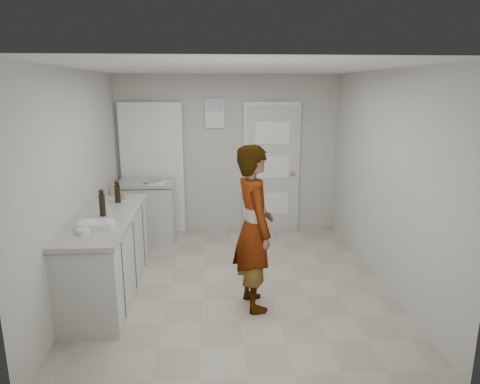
{
  "coord_description": "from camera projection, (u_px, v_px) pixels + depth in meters",
  "views": [
    {
      "loc": [
        -0.27,
        -4.78,
        2.3
      ],
      "look_at": [
        0.09,
        0.4,
        1.02
      ],
      "focal_mm": 32.0,
      "sensor_mm": 36.0,
      "label": 1
    }
  ],
  "objects": [
    {
      "name": "oil_cruet_b",
      "position": [
        102.0,
        203.0,
        4.66
      ],
      "size": [
        0.07,
        0.07,
        0.3
      ],
      "color": "black",
      "rests_on": "main_counter"
    },
    {
      "name": "spice_jar",
      "position": [
        123.0,
        196.0,
        5.4
      ],
      "size": [
        0.05,
        0.05,
        0.08
      ],
      "primitive_type": "cylinder",
      "color": "tan",
      "rests_on": "main_counter"
    },
    {
      "name": "baking_dish",
      "position": [
        96.0,
        225.0,
        4.31
      ],
      "size": [
        0.34,
        0.25,
        0.06
      ],
      "rotation": [
        0.0,
        0.0,
        0.04
      ],
      "color": "silver",
      "rests_on": "main_counter"
    },
    {
      "name": "person",
      "position": [
        254.0,
        228.0,
        4.44
      ],
      "size": [
        0.54,
        0.71,
        1.75
      ],
      "primitive_type": "imported",
      "rotation": [
        0.0,
        0.0,
        1.76
      ],
      "color": "silver",
      "rests_on": "ground"
    },
    {
      "name": "egg_bowl",
      "position": [
        83.0,
        231.0,
        4.12
      ],
      "size": [
        0.13,
        0.13,
        0.05
      ],
      "color": "silver",
      "rests_on": "main_counter"
    },
    {
      "name": "side_counter",
      "position": [
        148.0,
        213.0,
        6.52
      ],
      "size": [
        0.84,
        0.61,
        0.93
      ],
      "color": "silver",
      "rests_on": "ground"
    },
    {
      "name": "room_shell",
      "position": [
        217.0,
        169.0,
        6.84
      ],
      "size": [
        4.0,
        4.0,
        4.0
      ],
      "color": "beige",
      "rests_on": "ground"
    },
    {
      "name": "ground",
      "position": [
        235.0,
        281.0,
        5.2
      ],
      "size": [
        4.0,
        4.0,
        0.0
      ],
      "primitive_type": "plane",
      "color": "#A39889",
      "rests_on": "ground"
    },
    {
      "name": "papers",
      "position": [
        157.0,
        183.0,
        6.29
      ],
      "size": [
        0.28,
        0.33,
        0.01
      ],
      "primitive_type": "cube",
      "rotation": [
        0.0,
        0.0,
        -0.21
      ],
      "color": "white",
      "rests_on": "side_counter"
    },
    {
      "name": "oil_cruet_a",
      "position": [
        117.0,
        192.0,
        5.21
      ],
      "size": [
        0.07,
        0.07,
        0.28
      ],
      "color": "black",
      "rests_on": "main_counter"
    },
    {
      "name": "cake_mix_box",
      "position": [
        114.0,
        189.0,
        5.54
      ],
      "size": [
        0.11,
        0.06,
        0.18
      ],
      "primitive_type": "cube",
      "rotation": [
        0.0,
        0.0,
        -0.09
      ],
      "color": "#966E4B",
      "rests_on": "main_counter"
    },
    {
      "name": "main_counter",
      "position": [
        108.0,
        258.0,
        4.81
      ],
      "size": [
        0.64,
        1.96,
        0.93
      ],
      "color": "silver",
      "rests_on": "ground"
    }
  ]
}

